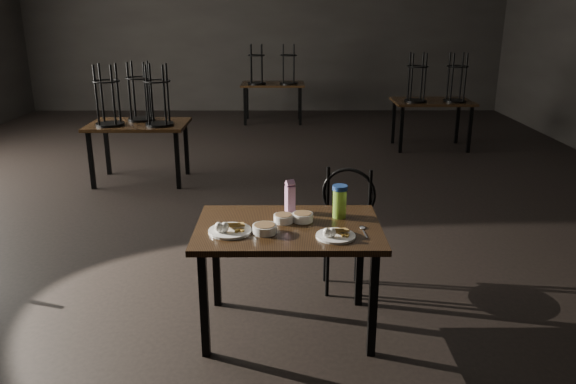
{
  "coord_description": "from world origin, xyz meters",
  "views": [
    {
      "loc": [
        0.44,
        -6.15,
        2.08
      ],
      "look_at": [
        0.46,
        -2.36,
        0.85
      ],
      "focal_mm": 35.0,
      "sensor_mm": 36.0,
      "label": 1
    }
  ],
  "objects_px": {
    "main_table": "(288,237)",
    "juice_carton": "(290,197)",
    "bentwood_chair": "(345,219)",
    "water_bottle": "(340,201)"
  },
  "relations": [
    {
      "from": "main_table",
      "to": "bentwood_chair",
      "type": "relative_size",
      "value": 1.29
    },
    {
      "from": "main_table",
      "to": "juice_carton",
      "type": "height_order",
      "value": "juice_carton"
    },
    {
      "from": "main_table",
      "to": "bentwood_chair",
      "type": "bearing_deg",
      "value": 55.53
    },
    {
      "from": "main_table",
      "to": "juice_carton",
      "type": "relative_size",
      "value": 5.18
    },
    {
      "from": "water_bottle",
      "to": "bentwood_chair",
      "type": "bearing_deg",
      "value": 78.64
    },
    {
      "from": "main_table",
      "to": "water_bottle",
      "type": "height_order",
      "value": "water_bottle"
    },
    {
      "from": "main_table",
      "to": "water_bottle",
      "type": "relative_size",
      "value": 5.35
    },
    {
      "from": "juice_carton",
      "to": "water_bottle",
      "type": "height_order",
      "value": "juice_carton"
    },
    {
      "from": "main_table",
      "to": "juice_carton",
      "type": "bearing_deg",
      "value": 87.11
    },
    {
      "from": "juice_carton",
      "to": "bentwood_chair",
      "type": "xyz_separation_m",
      "value": [
        0.43,
        0.38,
        -0.31
      ]
    }
  ]
}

